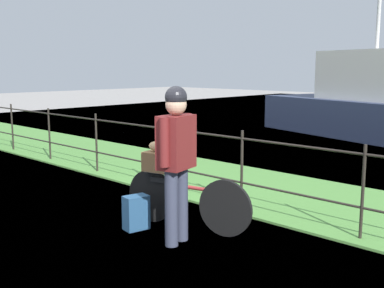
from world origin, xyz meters
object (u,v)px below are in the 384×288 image
(terrier_dog, at_px, (161,146))
(cyclist_person, at_px, (176,151))
(wooden_crate, at_px, (159,161))
(backpack_on_paving, at_px, (136,212))
(bicycle_main, at_px, (185,200))
(moored_boat_near, at_px, (373,106))

(terrier_dog, bearing_deg, cyclist_person, -28.57)
(terrier_dog, bearing_deg, wooden_crate, -167.12)
(backpack_on_paving, bearing_deg, terrier_dog, 1.66)
(cyclist_person, relative_size, backpack_on_paving, 4.21)
(bicycle_main, distance_m, cyclist_person, 0.82)
(backpack_on_paving, bearing_deg, bicycle_main, -31.77)
(bicycle_main, relative_size, terrier_dog, 5.00)
(wooden_crate, bearing_deg, backpack_on_paving, -95.18)
(bicycle_main, bearing_deg, moored_boat_near, 99.87)
(backpack_on_paving, xyz_separation_m, moored_boat_near, (-1.15, 9.24, 0.64))
(cyclist_person, xyz_separation_m, backpack_on_paving, (-0.65, -0.02, -0.80))
(wooden_crate, bearing_deg, terrier_dog, 12.88)
(terrier_dog, relative_size, cyclist_person, 0.19)
(bicycle_main, distance_m, backpack_on_paving, 0.59)
(bicycle_main, relative_size, cyclist_person, 0.96)
(wooden_crate, height_order, backpack_on_paving, wooden_crate)
(bicycle_main, height_order, cyclist_person, cyclist_person)
(bicycle_main, xyz_separation_m, moored_boat_near, (-1.53, 8.81, 0.50))
(wooden_crate, bearing_deg, bicycle_main, 12.88)
(cyclist_person, height_order, moored_boat_near, moored_boat_near)
(terrier_dog, height_order, cyclist_person, cyclist_person)
(bicycle_main, bearing_deg, backpack_on_paving, -132.47)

